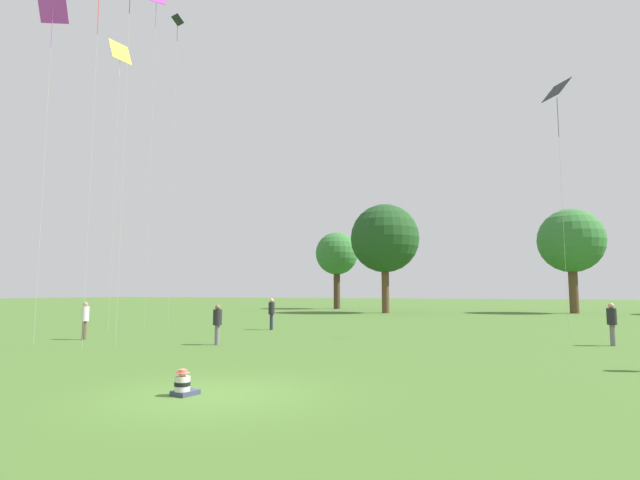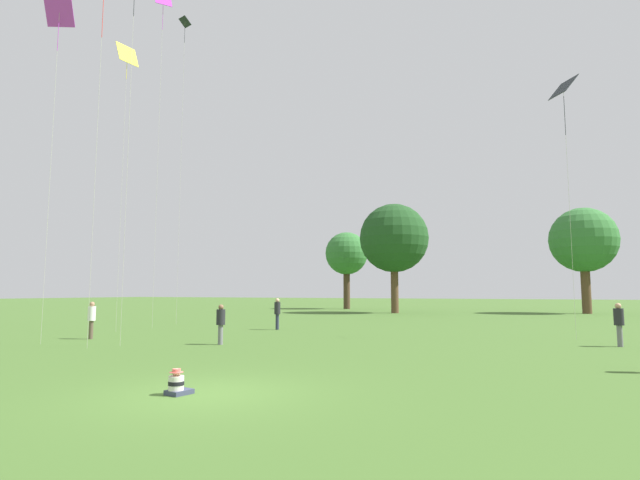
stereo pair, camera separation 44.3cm
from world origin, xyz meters
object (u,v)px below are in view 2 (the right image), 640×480
Objects in this scene: person_standing_3 at (92,317)px; person_standing_5 at (277,311)px; person_standing_1 at (221,321)px; kite_4 at (564,93)px; seated_toddler at (177,384)px; kite_1 at (127,62)px; distant_tree_0 at (394,238)px; kite_5 at (163,17)px; person_standing_4 at (619,321)px; kite_2 at (184,48)px; kite_0 at (59,21)px; kite_3 at (103,4)px; distant_tree_2 at (347,254)px; distant_tree_3 at (583,240)px.

person_standing_3 is 0.95× the size of person_standing_5.
person_standing_1 is 0.13× the size of kite_4.
seated_toddler is at bearing -18.66° from kite_4.
kite_1 is 31.58m from distant_tree_0.
seated_toddler is 0.03× the size of kite_5.
distant_tree_0 is (4.83, 33.35, 6.69)m from person_standing_3.
seated_toddler is 17.78m from person_standing_4.
person_standing_3 is at bearing -98.25° from distant_tree_0.
seated_toddler is 0.33× the size of person_standing_3.
kite_2 is 27.59m from distant_tree_0.
kite_0 reaches higher than kite_4.
person_standing_5 is at bearing -179.47° from kite_3.
seated_toddler is 14.75m from person_standing_3.
kite_1 is (-2.24, 3.57, 14.47)m from person_standing_3.
kite_2 reaches higher than person_standing_4.
kite_5 is at bearing 144.01° from seated_toddler.
distant_tree_2 is at bearing -35.59° from person_standing_5.
kite_2 is (-8.48, 1.17, 18.42)m from person_standing_5.
seated_toddler is at bearing 129.14° from person_standing_4.
kite_4 is at bearing 73.73° from seated_toddler.
person_standing_3 is 0.08× the size of kite_5.
distant_tree_2 reaches higher than person_standing_5.
person_standing_3 is 0.08× the size of kite_2.
kite_2 is 35.27m from distant_tree_2.
person_standing_3 reaches higher than person_standing_1.
kite_0 is at bearing -84.92° from kite_5.
kite_4 is 1.27× the size of distant_tree_2.
kite_1 is at bearing -100.59° from kite_5.
kite_0 is at bearing -85.43° from kite_3.
person_standing_4 is at bearing 35.69° from kite_4.
person_standing_5 is at bearing -80.95° from kite_4.
kite_1 reaches higher than distant_tree_3.
seated_toddler is 0.05× the size of distant_tree_3.
person_standing_1 is 16.23m from person_standing_4.
kite_5 is 43.79m from distant_tree_3.
kite_3 is (-18.95, -9.38, 13.19)m from person_standing_4.
seated_toddler is 42.89m from distant_tree_0.
kite_5 is (-2.05, 8.65, 5.28)m from kite_0.
kite_0 is 0.93× the size of kite_1.
person_standing_1 is (-5.27, 8.76, 0.76)m from seated_toddler.
kite_5 reaches higher than person_standing_4.
person_standing_4 reaches higher than person_standing_1.
distant_tree_3 is (17.68, 31.47, 6.29)m from person_standing_5.
kite_0 is 1.56× the size of distant_tree_2.
kite_4 is (15.49, 0.62, 10.68)m from person_standing_5.
kite_3 is (-9.17, 5.45, 14.00)m from seated_toddler.
kite_2 is 1.73× the size of kite_4.
person_standing_4 is 45.12m from distant_tree_2.
kite_5 is at bearing -86.63° from distant_tree_2.
kite_3 is 11.69m from kite_5.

